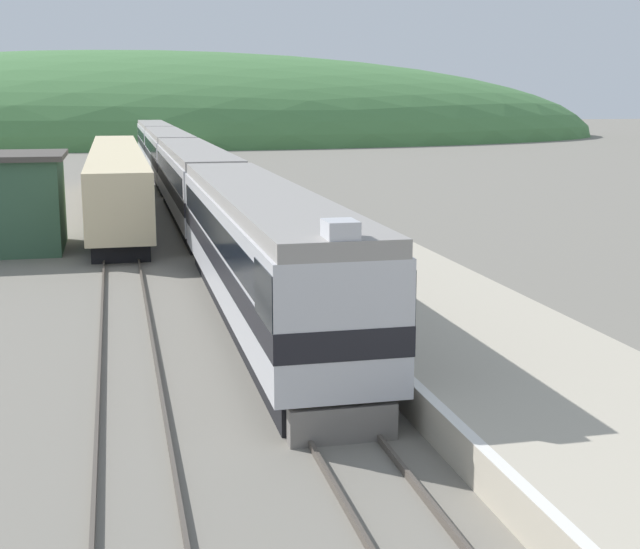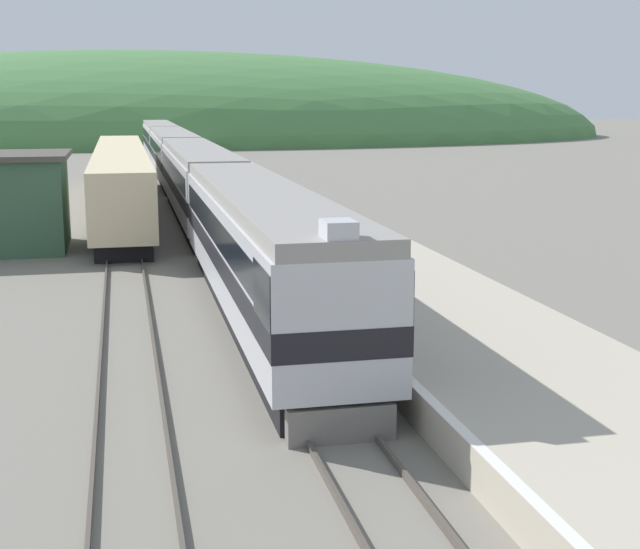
# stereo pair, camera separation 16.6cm
# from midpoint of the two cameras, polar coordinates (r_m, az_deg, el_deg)

# --- Properties ---
(track_main) EXTENTS (1.52, 180.00, 0.16)m
(track_main) POSITION_cam_midpoint_polar(r_m,az_deg,el_deg) (71.12, -9.14, 5.69)
(track_main) COLOR #4C443D
(track_main) RESTS_ON ground
(track_siding) EXTENTS (1.52, 180.00, 0.16)m
(track_siding) POSITION_cam_midpoint_polar(r_m,az_deg,el_deg) (70.99, -12.52, 5.56)
(track_siding) COLOR #4C443D
(track_siding) RESTS_ON ground
(platform) EXTENTS (6.21, 140.00, 0.86)m
(platform) POSITION_cam_midpoint_polar(r_m,az_deg,el_deg) (51.86, -2.45, 4.15)
(platform) COLOR #B2A893
(platform) RESTS_ON ground
(distant_hills) EXTENTS (158.39, 71.28, 28.26)m
(distant_hills) POSITION_cam_midpoint_polar(r_m,az_deg,el_deg) (150.62, -11.06, 8.51)
(distant_hills) COLOR #477A42
(distant_hills) RESTS_ON ground
(express_train_lead_car) EXTENTS (2.92, 21.12, 4.52)m
(express_train_lead_car) POSITION_cam_midpoint_polar(r_m,az_deg,el_deg) (27.46, -3.54, 1.60)
(express_train_lead_car) COLOR black
(express_train_lead_car) RESTS_ON ground
(carriage_second) EXTENTS (2.91, 22.74, 4.16)m
(carriage_second) POSITION_cam_midpoint_polar(r_m,az_deg,el_deg) (50.18, -7.72, 5.93)
(carriage_second) COLOR black
(carriage_second) RESTS_ON ground
(carriage_third) EXTENTS (2.91, 22.74, 4.16)m
(carriage_third) POSITION_cam_midpoint_polar(r_m,az_deg,el_deg) (73.67, -9.33, 7.58)
(carriage_third) COLOR black
(carriage_third) RESTS_ON ground
(carriage_fourth) EXTENTS (2.91, 22.74, 4.16)m
(carriage_fourth) POSITION_cam_midpoint_polar(r_m,az_deg,el_deg) (97.23, -10.16, 8.43)
(carriage_fourth) COLOR black
(carriage_fourth) RESTS_ON ground
(siding_train) EXTENTS (2.90, 35.82, 3.84)m
(siding_train) POSITION_cam_midpoint_polar(r_m,az_deg,el_deg) (55.20, -12.53, 5.96)
(siding_train) COLOR black
(siding_train) RESTS_ON ground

